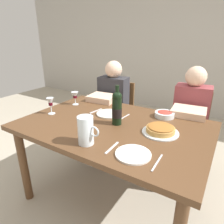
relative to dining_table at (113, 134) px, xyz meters
The scene contains 19 objects.
ground_plane 0.67m from the dining_table, ahead, with size 8.00×8.00×0.00m, color #B2A893.
back_wall 2.78m from the dining_table, 90.00° to the left, with size 8.00×0.10×2.80m, color #B2ADA3.
dining_table is the anchor object (origin of this frame).
wine_bottle 0.23m from the dining_table, 29.22° to the left, with size 0.08×0.08×0.32m.
water_pitcher 0.40m from the dining_table, 87.96° to the right, with size 0.16×0.10×0.19m.
baked_tart 0.40m from the dining_table, ahead, with size 0.27×0.27×0.06m.
salad_bowl 0.49m from the dining_table, 49.86° to the left, with size 0.17×0.17×0.05m.
wine_glass_left_diner 0.65m from the dining_table, 160.63° to the left, with size 0.07×0.07×0.13m.
wine_glass_right_diner 0.64m from the dining_table, 169.83° to the right, with size 0.07×0.07×0.15m.
dinner_plate_left_setting 0.48m from the dining_table, 43.51° to the right, with size 0.22×0.22×0.01m, color white.
dinner_plate_right_setting 0.23m from the dining_table, 131.42° to the left, with size 0.23×0.23×0.01m, color silver.
fork_left_setting 0.38m from the dining_table, 59.62° to the right, with size 0.16×0.01×0.01m, color silver.
knife_left_setting 0.59m from the dining_table, 33.33° to the right, with size 0.18×0.01×0.01m, color silver.
knife_right_setting 0.18m from the dining_table, 86.04° to the left, with size 0.18×0.01×0.01m, color silver.
spoon_right_setting 0.34m from the dining_table, 151.39° to the left, with size 0.16×0.01×0.01m, color silver.
chair_left 0.99m from the dining_table, 117.96° to the left, with size 0.44×0.44×0.87m.
diner_left 0.77m from the dining_table, 124.95° to the left, with size 0.37×0.53×1.16m.
chair_right 1.03m from the dining_table, 64.26° to the left, with size 0.44×0.44×0.87m.
diner_right 0.82m from the dining_table, 55.94° to the left, with size 0.37×0.53×1.16m.
Camera 1 is at (0.77, -1.25, 1.43)m, focal length 31.87 mm.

